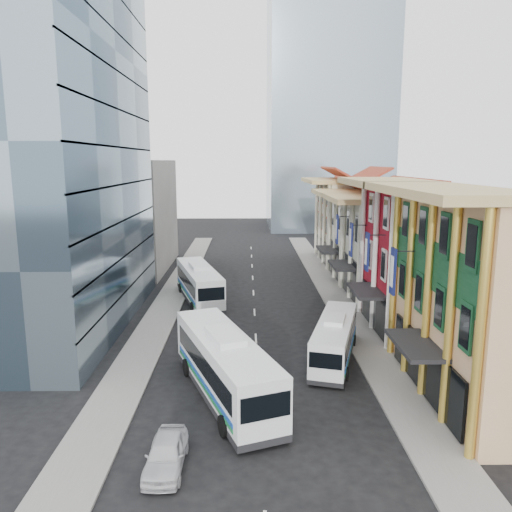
{
  "coord_description": "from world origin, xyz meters",
  "views": [
    {
      "loc": [
        -0.69,
        -22.75,
        13.89
      ],
      "look_at": [
        0.15,
        22.61,
        5.24
      ],
      "focal_mm": 35.0,
      "sensor_mm": 36.0,
      "label": 1
    }
  ],
  "objects_px": {
    "shophouse_tan": "(499,299)",
    "office_tower": "(46,147)",
    "sedan_left": "(166,454)",
    "bus_right": "(335,338)",
    "bus_left_near": "(225,365)",
    "bus_left_far": "(199,283)"
  },
  "relations": [
    {
      "from": "shophouse_tan",
      "to": "office_tower",
      "type": "bearing_deg",
      "value": 155.7
    },
    {
      "from": "bus_left_near",
      "to": "bus_left_far",
      "type": "relative_size",
      "value": 1.06
    },
    {
      "from": "shophouse_tan",
      "to": "bus_right",
      "type": "xyz_separation_m",
      "value": [
        -8.5,
        5.61,
        -4.39
      ]
    },
    {
      "from": "office_tower",
      "to": "sedan_left",
      "type": "distance_m",
      "value": 28.32
    },
    {
      "from": "office_tower",
      "to": "bus_right",
      "type": "relative_size",
      "value": 3.0
    },
    {
      "from": "bus_left_near",
      "to": "bus_right",
      "type": "relative_size",
      "value": 1.27
    },
    {
      "from": "bus_left_near",
      "to": "sedan_left",
      "type": "relative_size",
      "value": 2.96
    },
    {
      "from": "bus_right",
      "to": "sedan_left",
      "type": "relative_size",
      "value": 2.34
    },
    {
      "from": "bus_left_near",
      "to": "bus_right",
      "type": "distance_m",
      "value": 9.36
    },
    {
      "from": "office_tower",
      "to": "bus_left_near",
      "type": "distance_m",
      "value": 24.24
    },
    {
      "from": "bus_left_near",
      "to": "sedan_left",
      "type": "xyz_separation_m",
      "value": [
        -2.42,
        -7.02,
        -1.31
      ]
    },
    {
      "from": "office_tower",
      "to": "bus_left_near",
      "type": "relative_size",
      "value": 2.37
    },
    {
      "from": "bus_left_far",
      "to": "sedan_left",
      "type": "height_order",
      "value": "bus_left_far"
    },
    {
      "from": "office_tower",
      "to": "bus_left_far",
      "type": "relative_size",
      "value": 2.51
    },
    {
      "from": "bus_right",
      "to": "bus_left_near",
      "type": "bearing_deg",
      "value": -127.02
    },
    {
      "from": "bus_left_far",
      "to": "sedan_left",
      "type": "distance_m",
      "value": 27.91
    },
    {
      "from": "bus_left_far",
      "to": "bus_right",
      "type": "relative_size",
      "value": 1.19
    },
    {
      "from": "shophouse_tan",
      "to": "bus_left_near",
      "type": "height_order",
      "value": "shophouse_tan"
    },
    {
      "from": "shophouse_tan",
      "to": "office_tower",
      "type": "height_order",
      "value": "office_tower"
    },
    {
      "from": "sedan_left",
      "to": "office_tower",
      "type": "bearing_deg",
      "value": 121.8
    },
    {
      "from": "bus_left_near",
      "to": "bus_right",
      "type": "bearing_deg",
      "value": 16.21
    },
    {
      "from": "bus_left_far",
      "to": "sedan_left",
      "type": "relative_size",
      "value": 2.79
    }
  ]
}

